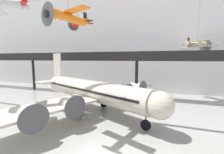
{
  "coord_description": "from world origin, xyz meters",
  "views": [
    {
      "loc": [
        5.56,
        -11.41,
        8.78
      ],
      "look_at": [
        -1.47,
        9.41,
        6.08
      ],
      "focal_mm": 24.0,
      "sensor_mm": 36.0,
      "label": 1
    }
  ],
  "objects_px": {
    "suspended_plane_red_highwing": "(78,23)",
    "suspended_plane_cream_biplane": "(197,44)",
    "suspended_plane_orange_highwing": "(68,17)",
    "airliner_silver_main": "(91,91)"
  },
  "relations": [
    {
      "from": "suspended_plane_red_highwing",
      "to": "suspended_plane_cream_biplane",
      "type": "distance_m",
      "value": 26.1
    },
    {
      "from": "suspended_plane_cream_biplane",
      "to": "suspended_plane_orange_highwing",
      "type": "distance_m",
      "value": 27.01
    },
    {
      "from": "suspended_plane_red_highwing",
      "to": "suspended_plane_orange_highwing",
      "type": "relative_size",
      "value": 0.74
    },
    {
      "from": "suspended_plane_cream_biplane",
      "to": "suspended_plane_orange_highwing",
      "type": "xyz_separation_m",
      "value": [
        -16.46,
        -21.37,
        1.48
      ]
    },
    {
      "from": "airliner_silver_main",
      "to": "suspended_plane_cream_biplane",
      "type": "distance_m",
      "value": 23.98
    },
    {
      "from": "suspended_plane_cream_biplane",
      "to": "suspended_plane_red_highwing",
      "type": "bearing_deg",
      "value": 146.37
    },
    {
      "from": "suspended_plane_red_highwing",
      "to": "suspended_plane_orange_highwing",
      "type": "distance_m",
      "value": 18.79
    },
    {
      "from": "airliner_silver_main",
      "to": "suspended_plane_red_highwing",
      "type": "distance_m",
      "value": 17.33
    },
    {
      "from": "airliner_silver_main",
      "to": "suspended_plane_red_highwing",
      "type": "height_order",
      "value": "suspended_plane_red_highwing"
    },
    {
      "from": "airliner_silver_main",
      "to": "suspended_plane_orange_highwing",
      "type": "xyz_separation_m",
      "value": [
        1.46,
        -7.74,
        9.75
      ]
    }
  ]
}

